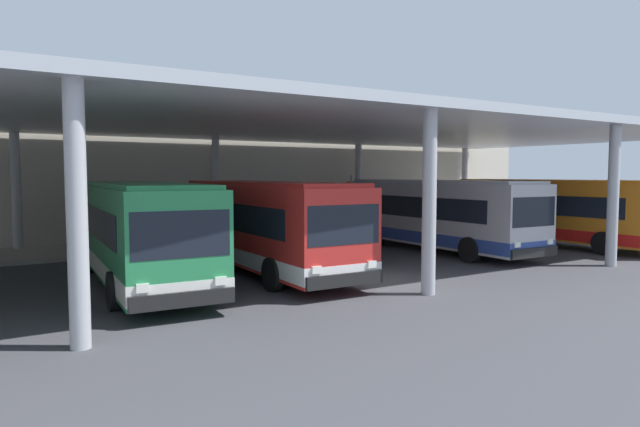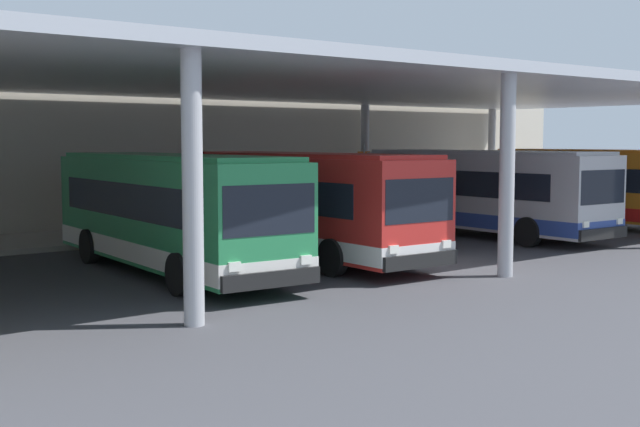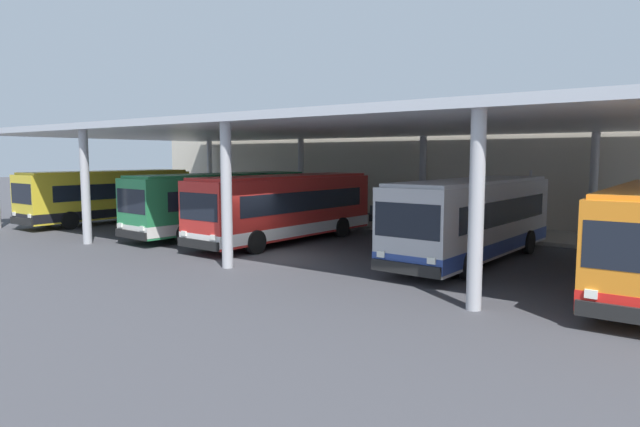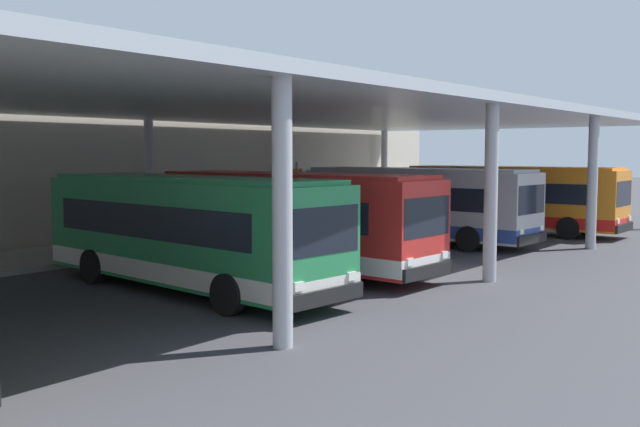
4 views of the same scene
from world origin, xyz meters
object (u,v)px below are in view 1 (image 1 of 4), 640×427
Objects in this scene: bus_far_bay at (437,214)px; bus_departing at (554,211)px; bus_middle_bay at (264,225)px; banner_sign at (352,200)px; bus_second_bay at (139,231)px; trash_bin at (120,236)px; bench_waiting at (195,231)px.

bus_far_bay and bus_departing have the same top height.
bus_departing is (15.17, -0.93, 0.00)m from bus_middle_bay.
bus_far_bay is 3.32× the size of banner_sign.
bus_departing is at bearing -54.48° from banner_sign.
bus_second_bay is 4.34m from bus_middle_bay.
banner_sign reaches higher than bus_far_bay.
trash_bin is at bearing 148.47° from bus_far_bay.
bus_second_bay is 1.01× the size of bus_far_bay.
bus_far_bay is 10.83× the size of trash_bin.
bench_waiting is at bearing 86.86° from bus_middle_bay.
banner_sign is (-6.01, 8.43, 0.32)m from bus_departing.
bus_far_bay is 1.01× the size of bus_departing.
bus_second_bay is at bearing -119.88° from bench_waiting.
bench_waiting is at bearing 137.62° from bus_far_bay.
banner_sign is (8.69, -0.88, 1.32)m from bench_waiting.
bench_waiting is (0.46, 8.37, -0.99)m from bus_middle_bay.
bench_waiting is at bearing 60.12° from bus_second_bay.
bus_middle_bay is 5.89× the size of bench_waiting.
trash_bin is at bearing 177.50° from banner_sign.
bus_second_bay is 8.16m from trash_bin.
bus_departing is at bearing -2.79° from bus_second_bay.
bus_far_bay is (8.95, 0.63, 0.00)m from bus_middle_bay.
bus_far_bay is at bearing 4.00° from bus_middle_bay.
bus_middle_bay is 15.20m from bus_departing.
bus_middle_bay is 8.44m from bench_waiting.
bus_middle_bay is at bearing -93.14° from bench_waiting.
bus_second_bay is 3.34× the size of banner_sign.
banner_sign is (0.21, 6.87, 0.32)m from bus_far_bay.
bus_middle_bay reaches higher than trash_bin.
trash_bin reaches higher than bench_waiting.
bus_second_bay is at bearing -151.01° from banner_sign.
trash_bin is at bearing 111.24° from bus_middle_bay.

